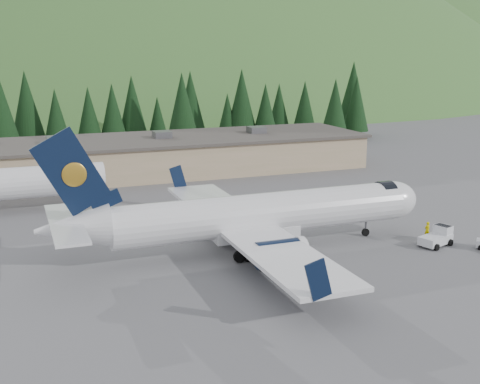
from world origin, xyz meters
name	(u,v)px	position (x,y,z in m)	size (l,w,h in m)	color
ground	(263,249)	(0.00, 0.00, 0.00)	(600.00, 600.00, 0.00)	#5B5B5F
airliner	(253,216)	(-1.05, 0.00, 3.18)	(35.83, 33.57, 11.95)	white
baggage_tug_a	(438,237)	(15.50, -4.82, 0.79)	(3.66, 2.78, 1.77)	silver
terminal_building	(129,157)	(-5.01, 38.00, 2.62)	(71.00, 17.00, 6.10)	tan
ramp_worker	(427,230)	(15.80, -2.90, 0.85)	(0.62, 0.41, 1.70)	#E8D000
tree_line	(95,109)	(-6.53, 60.54, 7.60)	(113.65, 18.68, 14.22)	black
hills	(192,271)	(53.34, 207.38, -82.80)	(614.00, 330.00, 300.00)	#396629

